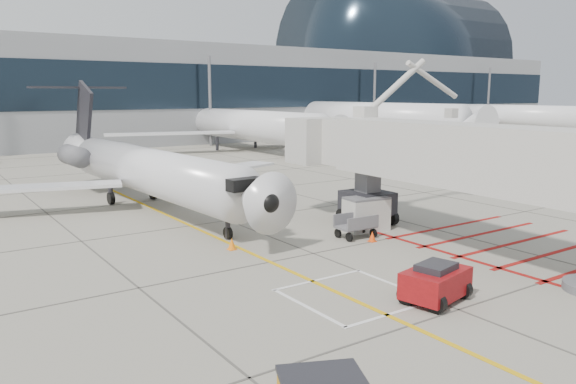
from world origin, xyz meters
TOP-DOWN VIEW (x-y plane):
  - ground_plane at (0.00, 0.00)m, footprint 260.00×260.00m
  - regional_jet at (-2.28, 15.35)m, footprint 25.06×30.92m
  - jet_bridge at (5.70, 0.92)m, footprint 9.56×19.33m
  - pushback_tug at (-0.04, -3.01)m, footprint 2.70×2.01m
  - baggage_cart at (3.43, 5.08)m, footprint 1.97×1.29m
  - ground_power_unit at (4.87, 5.92)m, footprint 2.36×1.56m
  - cone_nose at (-2.68, 6.62)m, footprint 0.39×0.39m
  - cone_side at (3.59, 4.06)m, footprint 0.36×0.36m
  - terminal_building at (10.00, 70.00)m, footprint 180.00×28.00m
  - terminal_glass_band at (10.00, 55.95)m, footprint 180.00×0.10m
  - terminal_dome at (70.00, 70.00)m, footprint 40.00×28.00m
  - bg_aircraft_c at (20.59, 46.00)m, footprint 33.60×37.33m
  - bg_aircraft_d at (39.33, 46.00)m, footprint 38.91×43.23m
  - bg_aircraft_e at (72.35, 46.00)m, footprint 34.17×37.97m

SIDE VIEW (x-z plane):
  - ground_plane at x=0.00m, z-range 0.00..0.00m
  - cone_side at x=3.59m, z-range 0.00..0.50m
  - cone_nose at x=-2.68m, z-range 0.00..0.54m
  - baggage_cart at x=3.43m, z-range 0.00..1.21m
  - pushback_tug at x=-0.04m, z-range 0.00..1.42m
  - ground_power_unit at x=4.87m, z-range 0.00..1.75m
  - jet_bridge at x=5.70m, z-range 0.00..7.63m
  - regional_jet at x=-2.28m, z-range 0.00..7.82m
  - bg_aircraft_c at x=20.59m, z-range 0.00..11.20m
  - bg_aircraft_e at x=72.35m, z-range 0.00..11.39m
  - bg_aircraft_d at x=39.33m, z-range 0.00..12.97m
  - terminal_building at x=10.00m, z-range 0.00..14.00m
  - terminal_glass_band at x=10.00m, z-range 5.00..11.00m
  - terminal_dome at x=70.00m, z-range 0.00..28.00m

